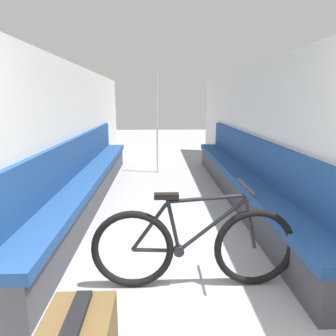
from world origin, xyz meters
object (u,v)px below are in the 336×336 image
bench_seat_row_left (88,181)px  bicycle (194,247)px  bench_seat_row_right (241,179)px  grab_pole_near (157,126)px

bench_seat_row_left → bicycle: size_ratio=3.26×
bench_seat_row_left → bicycle: bearing=-58.5°
bench_seat_row_left → bench_seat_row_right: size_ratio=1.00×
bench_seat_row_left → grab_pole_near: grab_pole_near is taller
bench_seat_row_right → bench_seat_row_left: bearing=180.0°
bench_seat_row_right → grab_pole_near: 2.42m
bicycle → bench_seat_row_right: bearing=47.1°
bicycle → grab_pole_near: size_ratio=0.82×
bench_seat_row_left → grab_pole_near: bearing=60.3°
bench_seat_row_right → grab_pole_near: (-1.33, 1.90, 0.68)m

